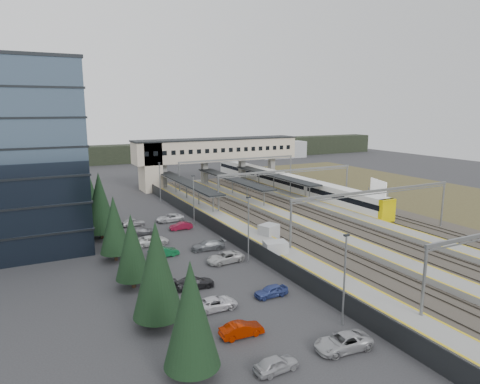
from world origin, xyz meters
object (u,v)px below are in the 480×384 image
relay_cabin_far (269,232)px  train (284,182)px  relay_cabin_near (275,251)px  billboard (378,188)px  footbridge (207,153)px

relay_cabin_far → train: bearing=53.6°
relay_cabin_near → relay_cabin_far: bearing=65.3°
relay_cabin_near → relay_cabin_far: 7.73m
relay_cabin_near → billboard: 36.65m
train → billboard: 21.39m
train → billboard: bearing=-67.5°
relay_cabin_far → billboard: (29.53, 9.24, 2.18)m
train → relay_cabin_far: bearing=-126.4°
train → billboard: billboard is taller
relay_cabin_far → train: (21.35, 28.97, 0.96)m
footbridge → billboard: bearing=-59.2°
relay_cabin_near → train: bearing=55.7°
relay_cabin_near → footbridge: footbridge is taller
footbridge → billboard: 40.27m
footbridge → train: size_ratio=0.66×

